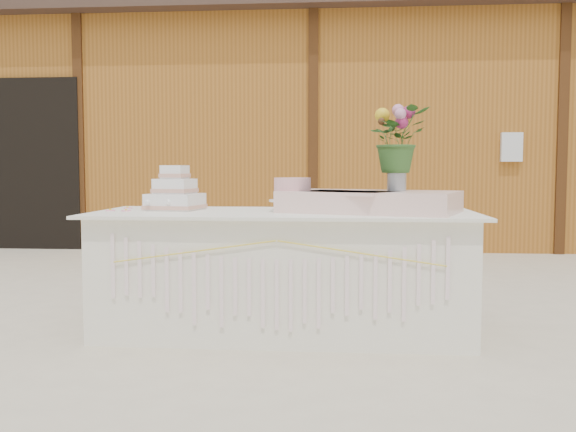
# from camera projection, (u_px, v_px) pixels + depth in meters

# --- Properties ---
(ground) EXTENTS (80.00, 80.00, 0.00)m
(ground) POSITION_uv_depth(u_px,v_px,m) (284.00, 332.00, 4.10)
(ground) COLOR beige
(ground) RESTS_ON ground
(barn) EXTENTS (12.60, 4.60, 3.30)m
(barn) POSITION_uv_depth(u_px,v_px,m) (318.00, 128.00, 9.93)
(barn) COLOR #9E6121
(barn) RESTS_ON ground
(cake_table) EXTENTS (2.40, 1.00, 0.77)m
(cake_table) POSITION_uv_depth(u_px,v_px,m) (284.00, 272.00, 4.07)
(cake_table) COLOR white
(cake_table) RESTS_ON ground
(wedding_cake) EXTENTS (0.37, 0.37, 0.29)m
(wedding_cake) POSITION_uv_depth(u_px,v_px,m) (175.00, 195.00, 4.20)
(wedding_cake) COLOR white
(wedding_cake) RESTS_ON cake_table
(pink_cake_stand) EXTENTS (0.30, 0.30, 0.21)m
(pink_cake_stand) POSITION_uv_depth(u_px,v_px,m) (292.00, 193.00, 4.04)
(pink_cake_stand) COLOR white
(pink_cake_stand) RESTS_ON cake_table
(satin_runner) EXTENTS (1.19, 0.91, 0.13)m
(satin_runner) POSITION_uv_depth(u_px,v_px,m) (370.00, 202.00, 3.98)
(satin_runner) COLOR beige
(satin_runner) RESTS_ON cake_table
(flower_vase) EXTENTS (0.12, 0.12, 0.16)m
(flower_vase) POSITION_uv_depth(u_px,v_px,m) (397.00, 178.00, 3.97)
(flower_vase) COLOR #AFB0B4
(flower_vase) RESTS_ON satin_runner
(bouquet) EXTENTS (0.48, 0.47, 0.41)m
(bouquet) POSITION_uv_depth(u_px,v_px,m) (397.00, 132.00, 3.95)
(bouquet) COLOR #305A24
(bouquet) RESTS_ON flower_vase
(loose_flowers) EXTENTS (0.13, 0.30, 0.02)m
(loose_flowers) POSITION_uv_depth(u_px,v_px,m) (126.00, 209.00, 4.22)
(loose_flowers) COLOR #FF9BBC
(loose_flowers) RESTS_ON cake_table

